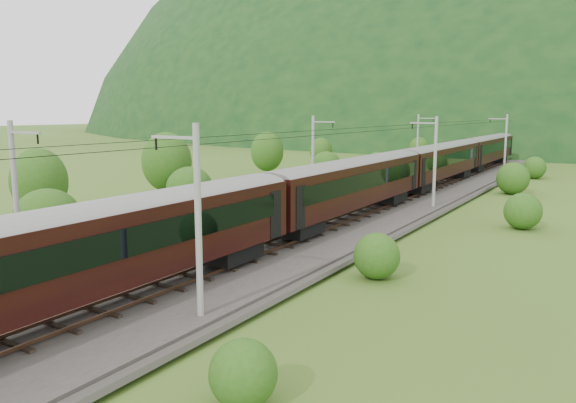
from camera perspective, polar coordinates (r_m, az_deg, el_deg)
The scene contains 14 objects.
ground at distance 28.60m, azimuth -18.49°, elevation -9.16°, with size 600.00×600.00×0.00m, color #3C591B.
railbed at distance 35.49m, azimuth -6.04°, elevation -4.92°, with size 14.00×220.00×0.30m, color #38332D.
track_left at distance 36.91m, azimuth -9.01°, elevation -4.08°, with size 2.40×220.00×0.27m.
track_right at distance 34.06m, azimuth -2.83°, elevation -5.10°, with size 2.40×220.00×0.27m.
catenary_left at distance 56.40m, azimuth 2.62°, elevation 4.84°, with size 2.54×192.28×8.00m.
catenary_right at distance 51.62m, azimuth 14.63°, elevation 4.15°, with size 2.54×192.28×8.00m.
overhead_wires at distance 34.47m, azimuth -6.24°, elevation 6.36°, with size 4.83×198.00×0.03m.
mountain_ridge at distance 347.29m, azimuth 7.63°, elevation 7.67°, with size 336.00×280.00×132.00m, color #113315.
train at distance 55.12m, azimuth 11.62°, elevation 3.75°, with size 3.17×150.12×5.52m.
hazard_post_near at distance 45.05m, azimuth 2.48°, elevation -0.70°, with size 0.16×0.16×1.47m, color red.
hazard_post_far at distance 65.91m, azimuth 13.14°, elevation 2.17°, with size 0.15×0.15×1.36m, color red.
signal at distance 49.29m, azimuth -0.35°, elevation 0.78°, with size 0.24×0.24×2.14m.
vegetation_left at distance 49.34m, azimuth -16.22°, elevation 1.91°, with size 12.65×144.45×6.80m.
vegetation_right at distance 28.55m, azimuth 12.61°, elevation -6.02°, with size 7.04×104.05×3.19m.
Camera 1 is at (21.07, -17.22, 8.78)m, focal length 35.00 mm.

